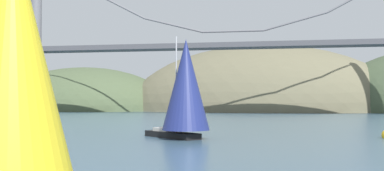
% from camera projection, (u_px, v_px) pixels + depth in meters
% --- Properties ---
extents(headland_center, '(86.90, 44.00, 41.83)m').
position_uv_depth(headland_center, '(262.00, 111.00, 150.39)').
color(headland_center, '#6B664C').
rests_on(headland_center, ground_plane).
extents(headland_left, '(61.45, 44.00, 29.08)m').
position_uv_depth(headland_left, '(84.00, 110.00, 161.81)').
color(headland_left, '#4C5B3D').
rests_on(headland_left, ground_plane).
extents(suspension_bridge, '(137.29, 6.00, 42.70)m').
position_uv_depth(suspension_bridge, '(233.00, 37.00, 112.61)').
color(suspension_bridge, slate).
rests_on(suspension_bridge, ground_plane).
extents(sailboat_yellow_sail, '(4.07, 7.59, 9.29)m').
position_uv_depth(sailboat_yellow_sail, '(7.00, 78.00, 12.69)').
color(sailboat_yellow_sail, white).
rests_on(sailboat_yellow_sail, ground_plane).
extents(sailboat_navy_sail, '(8.26, 7.81, 10.02)m').
position_uv_depth(sailboat_navy_sail, '(185.00, 87.00, 45.76)').
color(sailboat_navy_sail, black).
rests_on(sailboat_navy_sail, ground_plane).
extents(sailboat_white_mainsail, '(6.21, 8.97, 9.96)m').
position_uv_depth(sailboat_white_mainsail, '(29.00, 93.00, 72.45)').
color(sailboat_white_mainsail, navy).
rests_on(sailboat_white_mainsail, ground_plane).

